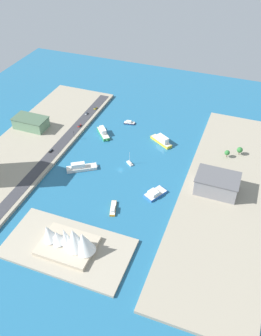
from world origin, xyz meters
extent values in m
plane|color=#23668E|center=(0.00, 0.00, 0.00)|extent=(440.00, 440.00, 0.00)
cube|color=#9E937F|center=(-91.76, 0.00, 1.33)|extent=(70.00, 240.00, 2.67)
cube|color=#9E937F|center=(91.76, 0.00, 1.33)|extent=(70.00, 240.00, 2.67)
cube|color=#A89E89|center=(1.81, 92.22, 1.00)|extent=(87.42, 46.55, 2.00)
cube|color=#38383D|center=(65.05, 0.00, 2.74)|extent=(10.45, 228.00, 0.15)
cube|color=silver|center=(31.60, 11.63, 1.33)|extent=(26.04, 20.36, 2.66)
cone|color=silver|center=(19.95, 4.14, 1.33)|extent=(3.30, 3.30, 2.39)
cube|color=white|center=(34.10, 13.24, 4.85)|extent=(12.35, 10.21, 4.39)
cube|color=beige|center=(31.60, 11.63, 2.71)|extent=(25.00, 19.54, 0.10)
cube|color=yellow|center=(-21.54, -51.23, 1.32)|extent=(23.92, 18.07, 2.64)
cone|color=yellow|center=(-10.61, -57.99, 1.32)|extent=(3.27, 3.27, 2.38)
cube|color=white|center=(-23.06, -50.29, 5.39)|extent=(13.14, 10.81, 5.49)
cube|color=beige|center=(-21.54, -51.23, 2.69)|extent=(22.96, 17.35, 0.10)
cube|color=orange|center=(-12.71, 46.36, 0.82)|extent=(8.53, 16.35, 1.65)
cone|color=orange|center=(-10.23, 38.35, 0.82)|extent=(1.85, 1.85, 1.48)
cube|color=white|center=(-13.32, 48.31, 2.64)|extent=(4.71, 7.20, 1.98)
cube|color=beige|center=(-12.71, 46.36, 1.70)|extent=(8.19, 15.69, 0.10)
cube|color=#2D8C4C|center=(35.94, -44.23, 1.30)|extent=(20.32, 21.95, 2.60)
cone|color=#2D8C4C|center=(27.78, -34.87, 1.30)|extent=(3.31, 3.31, 2.34)
cube|color=white|center=(36.73, -45.14, 4.74)|extent=(10.47, 11.11, 4.27)
cube|color=beige|center=(35.94, -44.23, 2.65)|extent=(19.51, 21.08, 0.10)
cube|color=blue|center=(-38.22, 19.30, 0.93)|extent=(16.78, 20.27, 1.86)
cone|color=blue|center=(-42.76, 10.95, 0.93)|extent=(2.27, 2.27, 1.67)
cube|color=white|center=(-37.06, 21.43, 3.28)|extent=(9.48, 9.29, 2.85)
cube|color=beige|center=(-38.22, 19.30, 1.91)|extent=(16.11, 19.46, 0.10)
cube|color=white|center=(-5.02, -10.01, 0.64)|extent=(7.46, 6.66, 1.29)
cone|color=white|center=(-1.85, -12.49, 0.64)|extent=(1.62, 1.62, 1.16)
cube|color=white|center=(-5.43, -9.69, 1.74)|extent=(3.94, 3.62, 0.91)
cube|color=beige|center=(-5.02, -10.01, 1.34)|extent=(7.16, 6.39, 0.10)
cylinder|color=silver|center=(-4.73, -10.23, 7.18)|extent=(0.24, 0.24, 11.79)
cube|color=#1E284C|center=(18.98, -72.34, 0.69)|extent=(11.88, 6.52, 1.38)
cone|color=#1E284C|center=(13.07, -73.38, 0.69)|extent=(1.44, 1.44, 1.24)
cube|color=white|center=(19.63, -72.23, 2.32)|extent=(5.64, 3.83, 1.89)
cube|color=beige|center=(18.98, -72.34, 1.43)|extent=(11.40, 6.26, 0.10)
cube|color=slate|center=(106.91, -27.12, 7.84)|extent=(32.09, 18.23, 10.35)
cube|color=#47624A|center=(106.91, -27.12, 13.42)|extent=(33.37, 18.96, 0.80)
cube|color=gray|center=(-82.82, 0.31, 9.51)|extent=(32.58, 22.92, 13.69)
cube|color=#59595C|center=(-82.82, 0.31, 16.75)|extent=(33.88, 23.83, 0.80)
cylinder|color=black|center=(67.42, 3.23, 3.14)|extent=(0.26, 0.64, 0.64)
cylinder|color=black|center=(68.99, 3.22, 3.14)|extent=(0.26, 0.64, 0.64)
cylinder|color=black|center=(67.39, -0.19, 3.14)|extent=(0.26, 0.64, 0.64)
cylinder|color=black|center=(68.96, -0.20, 3.14)|extent=(0.26, 0.64, 0.64)
cube|color=black|center=(68.19, 1.51, 3.44)|extent=(1.82, 4.90, 0.81)
cube|color=#262D38|center=(68.19, 1.27, 4.11)|extent=(1.58, 2.75, 0.51)
cylinder|color=black|center=(63.27, -84.58, 3.14)|extent=(0.27, 0.65, 0.64)
cylinder|color=black|center=(61.61, -84.53, 3.14)|extent=(0.27, 0.65, 0.64)
cylinder|color=black|center=(63.36, -81.61, 3.14)|extent=(0.27, 0.65, 0.64)
cylinder|color=black|center=(61.70, -81.55, 3.14)|extent=(0.27, 0.65, 0.64)
cube|color=yellow|center=(62.48, -83.07, 3.48)|extent=(1.99, 4.31, 0.89)
cube|color=#262D38|center=(62.49, -82.85, 4.24)|extent=(1.71, 2.43, 0.64)
cylinder|color=black|center=(63.64, -47.67, 3.14)|extent=(0.26, 0.64, 0.64)
cylinder|color=black|center=(62.07, -47.64, 3.14)|extent=(0.26, 0.64, 0.64)
cylinder|color=black|center=(63.70, -44.18, 3.14)|extent=(0.26, 0.64, 0.64)
cylinder|color=black|center=(62.13, -44.16, 3.14)|extent=(0.26, 0.64, 0.64)
cube|color=red|center=(62.88, -45.91, 3.45)|extent=(1.86, 5.01, 0.83)
cube|color=#262D38|center=(62.89, -45.66, 4.16)|extent=(1.61, 2.82, 0.58)
cylinder|color=black|center=(65.84, -68.04, 3.14)|extent=(0.27, 0.65, 0.64)
cylinder|color=black|center=(67.47, -68.00, 3.14)|extent=(0.27, 0.65, 0.64)
cylinder|color=black|center=(65.92, -71.22, 3.14)|extent=(0.27, 0.65, 0.64)
cylinder|color=black|center=(67.56, -71.18, 3.14)|extent=(0.27, 0.65, 0.64)
cube|color=#B7B7BC|center=(66.70, -69.61, 3.40)|extent=(1.95, 4.59, 0.73)
cube|color=#262D38|center=(66.70, -69.84, 4.07)|extent=(1.68, 2.59, 0.62)
cylinder|color=black|center=(58.89, -26.74, 5.42)|extent=(0.18, 0.18, 5.50)
cube|color=black|center=(58.89, -26.74, 8.67)|extent=(0.36, 0.36, 1.00)
sphere|color=red|center=(58.89, -26.74, 9.02)|extent=(0.24, 0.24, 0.24)
sphere|color=yellow|center=(58.89, -26.74, 8.67)|extent=(0.24, 0.24, 0.24)
sphere|color=green|center=(58.89, -26.74, 8.32)|extent=(0.24, 0.24, 0.24)
cube|color=#BCAD93|center=(1.81, 92.22, 3.50)|extent=(37.97, 28.63, 3.00)
cone|color=white|center=(-11.72, 92.22, 12.99)|extent=(15.23, 13.16, 17.64)
cone|color=white|center=(-4.70, 92.22, 13.39)|extent=(15.00, 13.46, 17.99)
cone|color=white|center=(1.81, 92.22, 12.40)|extent=(9.93, 8.05, 15.73)
cone|color=white|center=(8.58, 92.22, 9.61)|extent=(11.77, 10.38, 10.83)
cone|color=white|center=(15.09, 92.22, 11.12)|extent=(12.69, 10.44, 14.09)
cylinder|color=brown|center=(-93.92, -54.98, 4.10)|extent=(0.50, 0.50, 2.86)
sphere|color=#2D7233|center=(-93.92, -54.98, 7.61)|extent=(5.22, 5.22, 5.22)
cylinder|color=brown|center=(-83.96, -46.96, 4.16)|extent=(0.50, 0.50, 2.98)
sphere|color=#2D7233|center=(-83.96, -46.96, 7.50)|extent=(4.62, 4.62, 4.62)
camera|label=1|loc=(-92.82, 221.22, 198.71)|focal=38.16mm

